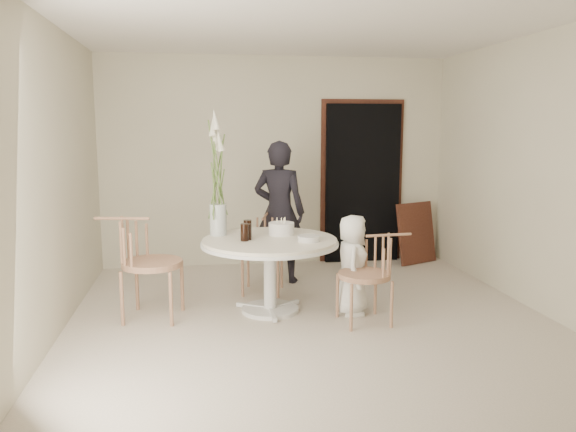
{
  "coord_description": "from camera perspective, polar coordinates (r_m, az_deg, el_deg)",
  "views": [
    {
      "loc": [
        -1.02,
        -5.03,
        1.79
      ],
      "look_at": [
        -0.16,
        0.3,
        0.94
      ],
      "focal_mm": 35.0,
      "sensor_mm": 36.0,
      "label": 1
    }
  ],
  "objects": [
    {
      "name": "cola_tumbler_d",
      "position": [
        5.5,
        -4.12,
        -1.28
      ],
      "size": [
        0.1,
        0.1,
        0.17
      ],
      "primitive_type": "cylinder",
      "rotation": [
        0.0,
        0.0,
        -0.27
      ],
      "color": "black",
      "rests_on": "table"
    },
    {
      "name": "boy",
      "position": [
        5.45,
        6.54,
        -4.95
      ],
      "size": [
        0.41,
        0.53,
        0.97
      ],
      "primitive_type": "imported",
      "rotation": [
        0.0,
        0.0,
        1.34
      ],
      "color": "white",
      "rests_on": "ground"
    },
    {
      "name": "doorway",
      "position": [
        7.57,
        7.56,
        3.27
      ],
      "size": [
        1.0,
        0.1,
        2.1
      ],
      "primitive_type": "cube",
      "color": "black",
      "rests_on": "ground"
    },
    {
      "name": "door_trim",
      "position": [
        7.6,
        7.48,
        3.75
      ],
      "size": [
        1.12,
        0.03,
        2.22
      ],
      "primitive_type": "cube",
      "color": "#562A1D",
      "rests_on": "ground"
    },
    {
      "name": "birthday_cake",
      "position": [
        5.61,
        -0.68,
        -1.3
      ],
      "size": [
        0.26,
        0.26,
        0.17
      ],
      "rotation": [
        0.0,
        0.0,
        0.39
      ],
      "color": "silver",
      "rests_on": "table"
    },
    {
      "name": "cola_tumbler_b",
      "position": [
        5.32,
        -4.44,
        -1.66
      ],
      "size": [
        0.09,
        0.09,
        0.17
      ],
      "primitive_type": "cylinder",
      "rotation": [
        0.0,
        0.0,
        0.22
      ],
      "color": "black",
      "rests_on": "table"
    },
    {
      "name": "girl",
      "position": [
        6.51,
        -0.89,
        0.42
      ],
      "size": [
        0.71,
        0.59,
        1.65
      ],
      "primitive_type": "imported",
      "rotation": [
        0.0,
        0.0,
        2.75
      ],
      "color": "black",
      "rests_on": "ground"
    },
    {
      "name": "chair_left",
      "position": [
        5.45,
        -15.07,
        -3.61
      ],
      "size": [
        0.64,
        0.61,
        0.98
      ],
      "rotation": [
        0.0,
        0.0,
        1.37
      ],
      "color": "#A17557",
      "rests_on": "ground"
    },
    {
      "name": "table",
      "position": [
        5.45,
        -1.86,
        -3.5
      ],
      "size": [
        1.33,
        1.33,
        0.73
      ],
      "color": "silver",
      "rests_on": "ground"
    },
    {
      "name": "cola_tumbler_c",
      "position": [
        5.44,
        -4.1,
        -1.54
      ],
      "size": [
        0.09,
        0.09,
        0.14
      ],
      "primitive_type": "cylinder",
      "rotation": [
        0.0,
        0.0,
        0.43
      ],
      "color": "black",
      "rests_on": "table"
    },
    {
      "name": "chair_far",
      "position": [
        6.22,
        -2.47,
        -2.67
      ],
      "size": [
        0.53,
        0.56,
        0.83
      ],
      "rotation": [
        0.0,
        0.0,
        -0.25
      ],
      "color": "#A17557",
      "rests_on": "ground"
    },
    {
      "name": "chair_right",
      "position": [
        5.24,
        8.98,
        -4.94
      ],
      "size": [
        0.53,
        0.49,
        0.84
      ],
      "rotation": [
        0.0,
        0.0,
        -1.5
      ],
      "color": "#A17557",
      "rests_on": "ground"
    },
    {
      "name": "picture_frame",
      "position": [
        7.66,
        12.9,
        -1.69
      ],
      "size": [
        0.63,
        0.41,
        0.81
      ],
      "primitive_type": "cube",
      "rotation": [
        -0.17,
        0.0,
        0.42
      ],
      "color": "#562A1D",
      "rests_on": "ground"
    },
    {
      "name": "ground",
      "position": [
        5.43,
        2.24,
        -10.29
      ],
      "size": [
        4.5,
        4.5,
        0.0
      ],
      "primitive_type": "plane",
      "color": "beige",
      "rests_on": "ground"
    },
    {
      "name": "plate_stack",
      "position": [
        5.3,
        2.12,
        -2.3
      ],
      "size": [
        0.28,
        0.28,
        0.05
      ],
      "primitive_type": "cylinder",
      "rotation": [
        0.0,
        0.0,
        -0.43
      ],
      "color": "silver",
      "rests_on": "table"
    },
    {
      "name": "cola_tumbler_a",
      "position": [
        5.37,
        -4.12,
        -1.61
      ],
      "size": [
        0.08,
        0.08,
        0.15
      ],
      "primitive_type": "cylinder",
      "rotation": [
        0.0,
        0.0,
        0.15
      ],
      "color": "black",
      "rests_on": "table"
    },
    {
      "name": "room_shell",
      "position": [
        5.13,
        2.35,
        7.05
      ],
      "size": [
        4.5,
        4.5,
        4.5
      ],
      "color": "white",
      "rests_on": "ground"
    },
    {
      "name": "flower_vase",
      "position": [
        5.57,
        -7.17,
        3.28
      ],
      "size": [
        0.17,
        0.17,
        1.24
      ],
      "rotation": [
        0.0,
        0.0,
        0.21
      ],
      "color": "silver",
      "rests_on": "table"
    }
  ]
}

